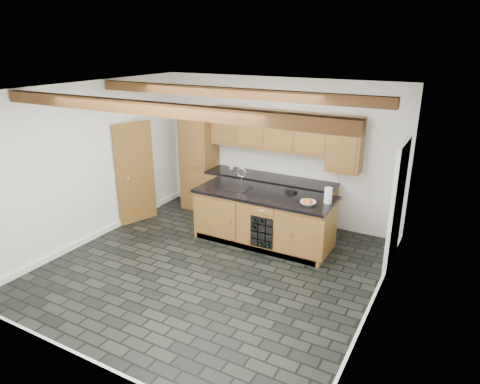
% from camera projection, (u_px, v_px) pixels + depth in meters
% --- Properties ---
extents(ground, '(5.00, 5.00, 0.00)m').
position_uv_depth(ground, '(211.00, 269.00, 6.82)').
color(ground, black).
rests_on(ground, ground).
extents(room_shell, '(5.01, 5.00, 5.00)m').
position_uv_depth(room_shell, '(222.00, 168.00, 6.78)').
color(room_shell, white).
rests_on(room_shell, ground).
extents(back_cabinetry, '(3.65, 0.62, 2.20)m').
position_uv_depth(back_cabinetry, '(254.00, 171.00, 8.51)').
color(back_cabinetry, brown).
rests_on(back_cabinetry, ground).
extents(island, '(2.48, 0.96, 0.93)m').
position_uv_depth(island, '(264.00, 218.00, 7.58)').
color(island, brown).
rests_on(island, ground).
extents(faucet, '(0.45, 0.40, 0.34)m').
position_uv_depth(faucet, '(238.00, 186.00, 7.71)').
color(faucet, black).
rests_on(faucet, island).
extents(kitchen_scale, '(0.22, 0.17, 0.06)m').
position_uv_depth(kitchen_scale, '(291.00, 191.00, 7.46)').
color(kitchen_scale, black).
rests_on(kitchen_scale, island).
extents(fruit_bowl, '(0.32, 0.32, 0.06)m').
position_uv_depth(fruit_bowl, '(308.00, 203.00, 6.90)').
color(fruit_bowl, white).
rests_on(fruit_bowl, island).
extents(fruit_cluster, '(0.16, 0.17, 0.07)m').
position_uv_depth(fruit_cluster, '(308.00, 201.00, 6.89)').
color(fruit_cluster, red).
rests_on(fruit_cluster, fruit_bowl).
extents(paper_towel, '(0.13, 0.13, 0.26)m').
position_uv_depth(paper_towel, '(328.00, 196.00, 6.94)').
color(paper_towel, white).
rests_on(paper_towel, island).
extents(mug, '(0.13, 0.13, 0.09)m').
position_uv_depth(mug, '(231.00, 167.00, 8.79)').
color(mug, white).
rests_on(mug, back_cabinetry).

